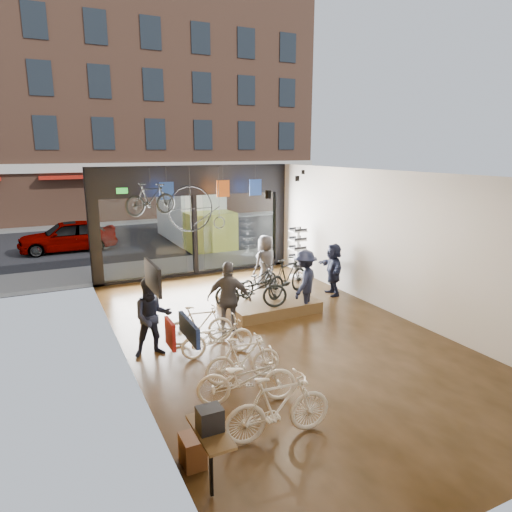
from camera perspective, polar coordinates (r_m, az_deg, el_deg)
ground_plane at (r=11.15m, az=2.54°, el=-9.77°), size 7.00×12.00×0.04m
ceiling at (r=10.28m, az=2.76°, el=10.35°), size 7.00×12.00×0.04m
wall_left at (r=9.43m, az=-16.51°, el=-2.28°), size 0.04×12.00×3.80m
wall_right at (r=12.58m, az=16.89°, el=1.50°), size 0.04×12.00×3.80m
storefront at (r=15.98m, az=-7.70°, el=4.35°), size 7.00×0.26×3.80m
exit_sign at (r=15.15m, az=-16.41°, el=7.84°), size 0.35×0.06×0.18m
street_road at (r=24.89m, az=-14.13°, el=2.77°), size 30.00×18.00×0.02m
sidewalk_near at (r=17.47m, az=-8.76°, el=-1.09°), size 30.00×2.40×0.12m
sidewalk_far at (r=28.75m, az=-15.82°, el=4.17°), size 30.00×2.00×0.12m
opposite_building at (r=31.02m, az=-17.54°, el=17.57°), size 26.00×5.00×14.00m
street_car at (r=21.35m, az=-22.47°, el=2.36°), size 4.00×1.61×1.36m
box_truck at (r=21.31m, az=-7.49°, el=4.76°), size 2.09×6.28×2.48m
floor_bike_1 at (r=7.30m, az=2.79°, el=-18.29°), size 1.77×0.65×1.04m
floor_bike_2 at (r=8.18m, az=-1.19°, el=-15.03°), size 1.85×1.07×0.92m
floor_bike_3 at (r=8.87m, az=-1.61°, el=-12.73°), size 1.53×0.52×0.90m
floor_bike_4 at (r=9.92m, az=-4.85°, el=-10.06°), size 1.63×0.68×0.83m
floor_bike_5 at (r=10.52m, az=-7.00°, el=-8.52°), size 1.56×0.69×0.91m
display_platform at (r=12.70m, az=1.57°, el=-6.01°), size 2.40×1.80×0.30m
display_bike_left at (r=11.80m, az=-0.62°, el=-4.24°), size 1.97×1.27×0.98m
display_bike_mid at (r=12.83m, az=3.98°, el=-2.60°), size 1.85×1.22×1.08m
display_bike_right at (r=12.93m, az=0.35°, el=-3.02°), size 1.67×1.16×0.83m
customer_1 at (r=9.99m, az=-12.82°, el=-7.47°), size 0.88×0.71×1.72m
customer_2 at (r=10.79m, az=-3.38°, el=-5.36°), size 1.12×0.93×1.79m
customer_3 at (r=12.27m, az=6.12°, el=-3.24°), size 1.28×1.22×1.74m
customer_4 at (r=14.13m, az=1.21°, el=-0.91°), size 0.99×0.79×1.76m
customer_5 at (r=13.97m, az=9.62°, el=-1.63°), size 0.82×1.54×1.59m
sunglasses_rack at (r=15.55m, az=5.20°, el=0.36°), size 0.62×0.56×1.77m
wall_merch at (r=6.47m, az=-9.41°, el=-14.90°), size 0.40×2.40×2.60m
penny_farthing at (r=14.26m, az=-7.05°, el=5.74°), size 1.77×0.06×1.42m
hung_bike at (r=13.62m, az=-13.04°, el=6.95°), size 1.64×0.82×0.95m
jersey_left at (r=14.76m, az=-11.10°, el=7.99°), size 0.45×0.03×0.55m
jersey_mid at (r=15.36m, az=-4.14°, el=8.40°), size 0.45×0.03×0.55m
jersey_right at (r=15.84m, az=-0.08°, el=8.58°), size 0.45×0.03×0.55m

